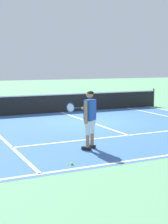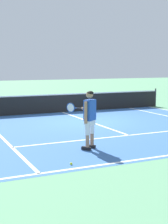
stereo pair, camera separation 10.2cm
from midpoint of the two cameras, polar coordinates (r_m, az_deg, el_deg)
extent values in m
plane|color=#609E70|center=(14.66, 0.40, -1.60)|extent=(80.00, 80.00, 0.00)
cube|color=#3866A8|center=(13.44, 3.01, -2.49)|extent=(10.98, 9.50, 0.00)
cube|color=white|center=(11.88, 7.29, -3.93)|extent=(8.23, 0.10, 0.01)
cube|color=white|center=(14.62, 0.48, -1.62)|extent=(0.10, 6.40, 0.01)
cylinder|color=#333338|center=(20.37, 11.63, 2.46)|extent=(0.08, 0.08, 1.07)
cube|color=black|center=(17.46, -4.13, 1.43)|extent=(11.84, 0.02, 0.91)
cube|color=white|center=(17.41, -4.15, 3.02)|extent=(11.84, 0.03, 0.06)
cube|color=black|center=(9.78, 0.11, -6.22)|extent=(0.25, 0.29, 0.09)
cube|color=black|center=(10.02, 0.89, -5.88)|extent=(0.25, 0.29, 0.09)
cylinder|color=#A37556|center=(9.71, 0.32, -4.96)|extent=(0.11, 0.11, 0.36)
cylinder|color=silver|center=(9.63, 0.32, -2.73)|extent=(0.14, 0.14, 0.41)
cylinder|color=#A37556|center=(9.95, 1.10, -4.64)|extent=(0.11, 0.11, 0.36)
cylinder|color=silver|center=(9.87, 1.10, -2.46)|extent=(0.14, 0.14, 0.41)
cube|color=silver|center=(9.72, 0.72, -1.64)|extent=(0.39, 0.36, 0.20)
cube|color=#234CAD|center=(9.67, 0.72, 0.35)|extent=(0.44, 0.40, 0.60)
cylinder|color=#A37556|center=(9.47, 0.03, -0.12)|extent=(0.09, 0.09, 0.62)
cylinder|color=#234CAD|center=(9.93, 0.99, 1.42)|extent=(0.22, 0.27, 0.29)
cylinder|color=#A37556|center=(10.08, 0.04, 0.72)|extent=(0.23, 0.28, 0.14)
sphere|color=#A37556|center=(9.63, 0.67, 2.98)|extent=(0.21, 0.21, 0.21)
ellipsoid|color=black|center=(9.61, 0.78, 3.27)|extent=(0.28, 0.28, 0.12)
cylinder|color=#232326|center=(10.20, -1.00, 0.63)|extent=(0.14, 0.18, 0.03)
cylinder|color=#1E479E|center=(10.28, -1.72, 0.69)|extent=(0.08, 0.10, 0.02)
torus|color=#1E479E|center=(10.37, -2.60, 0.75)|extent=(0.19, 0.26, 0.30)
cylinder|color=silver|center=(10.37, -2.60, 0.75)|extent=(0.15, 0.21, 0.25)
sphere|color=#CCE02D|center=(8.37, -2.42, -8.79)|extent=(0.07, 0.07, 0.07)
camera|label=1|loc=(0.05, -90.29, -0.04)|focal=53.65mm
camera|label=2|loc=(0.05, 89.71, 0.04)|focal=53.65mm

